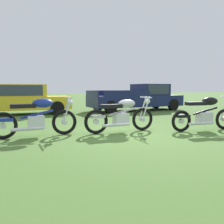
# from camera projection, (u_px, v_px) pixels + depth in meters

# --- Properties ---
(ground_plane) EXTENTS (120.00, 120.00, 0.00)m
(ground_plane) POSITION_uv_depth(u_px,v_px,m) (127.00, 134.00, 6.53)
(ground_plane) COLOR #476B2D
(motorcycle_blue) EXTENTS (2.17, 0.65, 1.02)m
(motorcycle_blue) POSITION_uv_depth(u_px,v_px,m) (36.00, 118.00, 6.05)
(motorcycle_blue) COLOR black
(motorcycle_blue) RESTS_ON ground
(motorcycle_silver) EXTENTS (2.11, 0.64, 1.02)m
(motorcycle_silver) POSITION_uv_depth(u_px,v_px,m) (121.00, 115.00, 6.70)
(motorcycle_silver) COLOR black
(motorcycle_silver) RESTS_ON ground
(motorcycle_black) EXTENTS (2.12, 0.64, 1.02)m
(motorcycle_black) POSITION_uv_depth(u_px,v_px,m) (205.00, 114.00, 6.97)
(motorcycle_black) COLOR black
(motorcycle_black) RESTS_ON ground
(car_yellow) EXTENTS (4.53, 2.12, 1.43)m
(car_yellow) POSITION_uv_depth(u_px,v_px,m) (21.00, 98.00, 11.34)
(car_yellow) COLOR gold
(car_yellow) RESTS_ON ground
(pickup_truck_navy) EXTENTS (5.51, 2.43, 1.49)m
(pickup_truck_navy) POSITION_uv_depth(u_px,v_px,m) (140.00, 97.00, 13.43)
(pickup_truck_navy) COLOR #161E4C
(pickup_truck_navy) RESTS_ON ground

